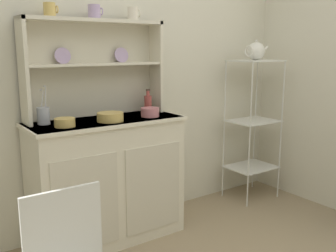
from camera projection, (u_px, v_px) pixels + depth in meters
name	position (u px, v px, depth m)	size (l,w,h in m)	color
wall_back	(115.00, 63.00, 2.90)	(3.84, 0.05, 2.50)	silver
hutch_cabinet	(108.00, 179.00, 2.73)	(1.08, 0.45, 0.88)	silver
hutch_shelf_unit	(93.00, 61.00, 2.70)	(1.01, 0.18, 0.68)	beige
bakers_rack	(253.00, 116.00, 3.46)	(0.42, 0.33, 1.26)	silver
cup_gold_0	(50.00, 10.00, 2.43)	(0.09, 0.08, 0.09)	#DBB760
cup_lilac_1	(94.00, 12.00, 2.60)	(0.10, 0.08, 0.09)	#B79ECC
cup_cream_2	(133.00, 14.00, 2.77)	(0.09, 0.08, 0.09)	silver
bowl_mixing_large	(65.00, 122.00, 2.40)	(0.13, 0.13, 0.05)	#DBB760
bowl_floral_medium	(110.00, 117.00, 2.58)	(0.18, 0.18, 0.06)	#DBB760
bowl_cream_small	(150.00, 112.00, 2.75)	(0.13, 0.13, 0.06)	#D17A84
jam_bottle	(148.00, 103.00, 2.92)	(0.06, 0.06, 0.18)	#B74C47
utensil_jar	(43.00, 115.00, 2.47)	(0.08, 0.08, 0.25)	#B2B7C6
porcelain_teapot	(256.00, 51.00, 3.35)	(0.24, 0.15, 0.18)	white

